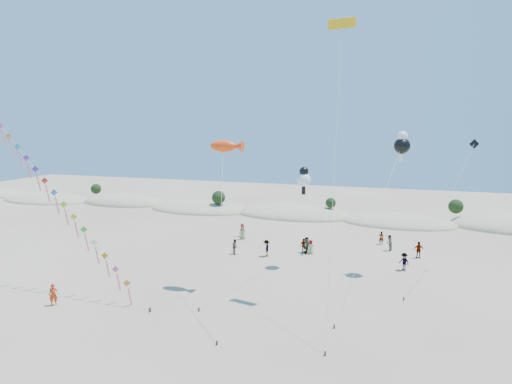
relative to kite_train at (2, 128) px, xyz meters
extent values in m
plane|color=gray|center=(19.39, -10.09, -13.91)|extent=(160.00, 160.00, 0.00)
ellipsoid|color=tan|center=(-28.61, 34.11, -13.91)|extent=(18.00, 9.90, 2.80)
ellipsoid|color=#1B3613|center=(-28.61, 34.11, -13.14)|extent=(14.40, 6.48, 0.72)
ellipsoid|color=tan|center=(-12.61, 35.91, -13.91)|extent=(16.00, 8.80, 3.60)
ellipsoid|color=#1B3613|center=(-12.61, 35.91, -12.92)|extent=(12.80, 5.76, 0.64)
ellipsoid|color=tan|center=(3.39, 34.51, -13.91)|extent=(17.60, 9.68, 3.00)
ellipsoid|color=#1B3613|center=(3.39, 34.51, -13.09)|extent=(14.08, 6.34, 0.70)
ellipsoid|color=tan|center=(19.39, 35.21, -13.91)|extent=(19.00, 10.45, 3.40)
ellipsoid|color=#1B3613|center=(19.39, 35.21, -12.98)|extent=(15.20, 6.84, 0.76)
ellipsoid|color=tan|center=(35.39, 33.81, -13.91)|extent=(16.40, 9.02, 2.80)
ellipsoid|color=#1B3613|center=(35.39, 33.81, -13.14)|extent=(13.12, 5.90, 0.66)
sphere|color=black|center=(-18.61, 36.11, -11.55)|extent=(1.90, 1.90, 1.90)
sphere|color=black|center=(7.39, 33.31, -11.43)|extent=(2.20, 2.20, 2.20)
sphere|color=black|center=(25.39, 35.31, -11.67)|extent=(1.60, 1.60, 1.60)
sphere|color=black|center=(43.39, 36.71, -11.47)|extent=(2.10, 2.10, 2.10)
cube|color=#3F2D1E|center=(16.91, -3.49, -13.74)|extent=(0.12, 0.12, 0.35)
cylinder|color=silver|center=(0.99, -0.21, -0.71)|extent=(31.85, 6.58, 26.42)
cube|color=orange|center=(14.63, -3.02, -12.02)|extent=(1.12, 0.44, 1.18)
cube|color=#FF6B71|center=(14.81, -2.97, -13.12)|extent=(0.19, 0.45, 1.55)
cube|color=#FC4F92|center=(13.49, -2.79, -11.08)|extent=(1.12, 0.44, 1.18)
cube|color=#FF6B71|center=(13.67, -2.74, -12.18)|extent=(0.19, 0.45, 1.55)
cube|color=orange|center=(12.35, -2.55, -10.14)|extent=(1.12, 0.44, 1.18)
cube|color=#FF6B71|center=(12.53, -2.50, -11.24)|extent=(0.19, 0.45, 1.55)
cube|color=white|center=(11.22, -2.32, -9.19)|extent=(1.12, 0.44, 1.18)
cube|color=#FF6B71|center=(11.40, -2.27, -10.29)|extent=(0.19, 0.45, 1.55)
cube|color=green|center=(10.08, -2.09, -8.25)|extent=(1.12, 0.44, 1.18)
cube|color=#FF6B71|center=(10.26, -2.04, -9.35)|extent=(0.19, 0.45, 1.55)
cube|color=#D0DA17|center=(8.94, -1.85, -7.31)|extent=(1.12, 0.44, 1.18)
cube|color=#FF6B71|center=(9.12, -1.80, -8.41)|extent=(0.19, 0.45, 1.55)
cube|color=#B0D118|center=(7.81, -1.62, -6.37)|extent=(1.12, 0.44, 1.18)
cube|color=#FF6B71|center=(7.99, -1.57, -7.47)|extent=(0.19, 0.45, 1.55)
cube|color=blue|center=(6.67, -1.38, -5.42)|extent=(1.12, 0.44, 1.18)
cube|color=#FF6B71|center=(6.85, -1.33, -6.52)|extent=(0.19, 0.45, 1.55)
cube|color=red|center=(5.53, -1.15, -4.48)|extent=(1.12, 0.44, 1.18)
cube|color=#FF6B71|center=(5.71, -1.10, -5.58)|extent=(0.19, 0.45, 1.55)
cube|color=#502597|center=(4.40, -0.92, -3.54)|extent=(1.12, 0.44, 1.18)
cube|color=#FF6B71|center=(4.58, -0.87, -4.64)|extent=(0.19, 0.45, 1.55)
cube|color=purple|center=(3.26, -0.68, -2.59)|extent=(1.12, 0.44, 1.18)
cube|color=#FF6B71|center=(3.44, -0.63, -3.69)|extent=(0.19, 0.45, 1.55)
cube|color=#17A2B1|center=(2.12, -0.45, -1.65)|extent=(1.12, 0.44, 1.18)
cube|color=#FF6B71|center=(2.30, -0.40, -2.75)|extent=(0.19, 0.45, 1.55)
cube|color=orange|center=(0.99, -0.21, -0.71)|extent=(1.12, 0.44, 1.18)
cube|color=#FF6B71|center=(1.17, -0.16, -1.81)|extent=(0.19, 0.45, 1.55)
cube|color=#FC4F92|center=(-0.15, 0.02, 0.23)|extent=(1.12, 0.44, 1.18)
cube|color=#FF6B71|center=(0.03, 0.07, -0.87)|extent=(0.19, 0.45, 1.55)
cube|color=#3F2D1E|center=(23.73, -6.56, -13.76)|extent=(0.10, 0.10, 0.30)
cylinder|color=silver|center=(22.00, -1.50, -7.71)|extent=(3.49, 10.14, 12.41)
ellipsoid|color=#FF400D|center=(20.27, 3.56, -1.52)|extent=(2.33, 1.03, 1.03)
cone|color=#FF400D|center=(21.57, 3.56, -1.52)|extent=(0.93, 0.93, 0.93)
cube|color=#3F2D1E|center=(20.42, -2.25, -13.76)|extent=(0.10, 0.10, 0.30)
cylinder|color=silver|center=(23.14, 4.30, -9.49)|extent=(5.47, 13.12, 8.86)
sphere|color=white|center=(25.87, 10.85, -5.07)|extent=(1.37, 1.37, 1.37)
sphere|color=black|center=(25.87, 10.85, -4.25)|extent=(0.91, 0.91, 0.91)
cube|color=black|center=(25.87, 10.85, -6.15)|extent=(0.35, 0.18, 0.80)
cube|color=#3F2D1E|center=(30.73, -1.94, -13.76)|extent=(0.10, 0.10, 0.30)
cylinder|color=silver|center=(32.83, 4.89, -7.78)|extent=(4.23, 13.67, 12.28)
sphere|color=black|center=(34.92, 11.71, -1.65)|extent=(1.49, 1.49, 1.49)
sphere|color=white|center=(34.92, 11.71, -0.76)|extent=(0.97, 0.97, 0.97)
cube|color=white|center=(34.92, 11.71, -2.79)|extent=(0.35, 0.18, 0.80)
cube|color=white|center=(34.22, 11.71, -1.65)|extent=(0.60, 0.15, 0.25)
cube|color=white|center=(35.62, 11.71, -1.65)|extent=(0.60, 0.15, 0.25)
cube|color=#3F2D1E|center=(30.64, -5.74, -13.76)|extent=(0.10, 0.10, 0.30)
cylinder|color=silver|center=(30.27, -0.68, -2.95)|extent=(0.78, 10.15, 21.94)
cube|color=#DFA20B|center=(29.89, 4.39, 8.02)|extent=(2.24, 0.91, 0.79)
cube|color=black|center=(29.89, 4.41, 8.02)|extent=(2.17, 0.56, 0.19)
cube|color=#3F2D1E|center=(35.52, 4.67, -13.76)|extent=(0.10, 0.10, 0.30)
cylinder|color=silver|center=(38.56, 10.00, -7.72)|extent=(6.12, 10.69, 12.40)
cube|color=black|center=(41.60, 15.33, -1.53)|extent=(0.94, 0.28, 0.96)
imported|color=red|center=(8.97, -4.70, -13.03)|extent=(0.76, 0.74, 1.77)
imported|color=slate|center=(17.93, 12.55, -13.08)|extent=(0.99, 1.03, 1.67)
imported|color=slate|center=(25.94, 15.06, -13.11)|extent=(0.82, 0.57, 1.60)
imported|color=slate|center=(25.06, 15.43, -13.12)|extent=(0.92, 0.95, 1.59)
imported|color=slate|center=(21.50, 12.76, -13.00)|extent=(0.99, 1.33, 1.83)
imported|color=slate|center=(25.50, 15.19, -12.98)|extent=(0.88, 1.80, 1.87)
imported|color=slate|center=(33.33, 21.37, -13.10)|extent=(0.61, 0.42, 1.63)
imported|color=slate|center=(34.25, 18.98, -13.00)|extent=(0.99, 1.10, 1.83)
imported|color=slate|center=(16.64, 18.76, -13.03)|extent=(0.98, 0.76, 1.77)
imported|color=slate|center=(37.31, 17.10, -13.01)|extent=(1.13, 0.64, 1.81)
imported|color=slate|center=(35.70, 12.45, -13.03)|extent=(1.30, 1.22, 1.77)
imported|color=slate|center=(16.15, 20.02, -13.09)|extent=(0.58, 0.84, 1.64)
camera|label=1|loc=(33.97, -30.55, 0.24)|focal=30.00mm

